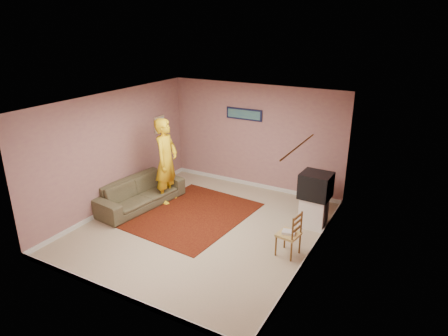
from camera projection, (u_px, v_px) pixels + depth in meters
The scene contains 26 objects.
ground at pixel (203, 228), 8.19m from camera, with size 5.00×5.00×0.00m, color tan.
wall_back at pixel (255, 137), 9.78m from camera, with size 4.50×0.02×2.60m, color #9E7467.
wall_front at pixel (108, 222), 5.68m from camera, with size 4.50×0.02×2.60m, color #9E7467.
wall_left at pixel (114, 151), 8.75m from camera, with size 0.02×5.00×2.60m, color #9E7467.
wall_right at pixel (315, 191), 6.71m from camera, with size 0.02×5.00×2.60m, color #9E7467.
ceiling at pixel (200, 102), 7.28m from camera, with size 4.50×5.00×0.02m, color white.
baseboard_back at pixel (254, 184), 10.21m from camera, with size 4.50×0.02×0.10m, color silver.
baseboard_front at pixel (117, 294), 6.12m from camera, with size 4.50×0.02×0.10m, color silver.
baseboard_left at pixel (120, 203), 9.18m from camera, with size 0.02×5.00×0.10m, color silver.
baseboard_right at pixel (309, 255), 7.15m from camera, with size 0.02×5.00×0.10m, color silver.
window at pixel (297, 203), 5.93m from camera, with size 0.01×1.10×1.50m, color black.
curtain_sheer at pixel (292, 219), 5.88m from camera, with size 0.01×0.75×2.10m, color white.
curtain_floral at pixel (306, 201), 6.46m from camera, with size 0.01×0.35×2.10m, color beige.
curtain_rod at pixel (298, 146), 5.64m from camera, with size 0.02×0.02×1.40m, color brown.
picture_back at pixel (244, 114), 9.70m from camera, with size 0.95×0.04×0.28m.
picture_left at pixel (160, 124), 9.96m from camera, with size 0.04×0.38×0.42m.
area_rug at pixel (192, 214), 8.72m from camera, with size 2.14×2.67×0.01m, color black.
tv_cabinet at pixel (314, 212), 8.16m from camera, with size 0.50×0.46×0.64m, color white.
crt_tv at pixel (316, 185), 7.96m from camera, with size 0.63×0.56×0.52m.
chair_a at pixel (313, 190), 8.73m from camera, with size 0.40×0.38×0.46m.
dvd_player at pixel (313, 192), 8.75m from camera, with size 0.37×0.26×0.06m, color #A6A6AB.
blue_throw at pixel (316, 180), 8.83m from camera, with size 0.43×0.05×0.45m, color #9ACCFC.
chair_b at pixel (289, 229), 7.08m from camera, with size 0.41×0.43×0.46m.
game_console at pixel (289, 232), 7.10m from camera, with size 0.23×0.17×0.05m, color silver.
sofa at pixel (140, 193), 9.06m from camera, with size 2.15×0.84×0.63m, color brown.
person at pixel (166, 161), 9.07m from camera, with size 0.72×0.47×1.98m, color yellow.
Camera 1 is at (3.89, -6.13, 4.00)m, focal length 32.00 mm.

